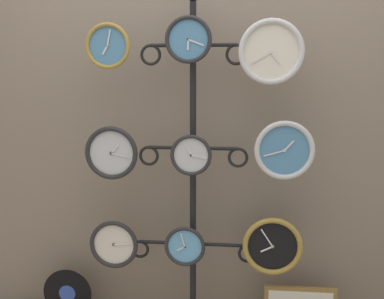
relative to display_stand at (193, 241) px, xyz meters
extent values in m
cube|color=gray|center=(0.00, 0.16, 0.86)|extent=(4.40, 0.04, 2.80)
cylinder|color=black|center=(0.00, 0.00, 0.38)|extent=(0.03, 0.03, 1.81)
cylinder|color=black|center=(-0.11, 0.00, 1.07)|extent=(0.22, 0.02, 0.02)
torus|color=black|center=(-0.22, 0.00, 1.02)|extent=(0.11, 0.02, 0.11)
cylinder|color=black|center=(0.11, 0.00, 1.07)|extent=(0.22, 0.02, 0.02)
torus|color=black|center=(0.22, 0.00, 1.02)|extent=(0.11, 0.02, 0.11)
cylinder|color=black|center=(-0.12, 0.00, 0.53)|extent=(0.24, 0.02, 0.02)
torus|color=black|center=(-0.24, 0.00, 0.48)|extent=(0.11, 0.02, 0.11)
cylinder|color=black|center=(0.12, 0.00, 0.53)|extent=(0.24, 0.02, 0.02)
torus|color=black|center=(0.24, 0.00, 0.48)|extent=(0.11, 0.02, 0.11)
cylinder|color=black|center=(-0.15, 0.00, -0.02)|extent=(0.30, 0.02, 0.02)
torus|color=black|center=(-0.30, 0.00, -0.06)|extent=(0.11, 0.02, 0.11)
cylinder|color=black|center=(0.15, 0.00, -0.02)|extent=(0.30, 0.02, 0.02)
torus|color=black|center=(0.30, 0.00, -0.06)|extent=(0.11, 0.02, 0.11)
cylinder|color=#4C84B2|center=(-0.42, -0.10, 1.06)|extent=(0.21, 0.02, 0.21)
torus|color=#A58438|center=(-0.42, -0.11, 1.06)|extent=(0.23, 0.02, 0.23)
cylinder|color=#A58438|center=(-0.42, -0.11, 1.06)|extent=(0.01, 0.01, 0.01)
cube|color=silver|center=(-0.44, -0.11, 1.04)|extent=(0.04, 0.00, 0.05)
cube|color=silver|center=(-0.42, -0.12, 1.10)|extent=(0.02, 0.00, 0.08)
cylinder|color=#4C84B2|center=(-0.01, -0.09, 1.09)|extent=(0.22, 0.02, 0.22)
torus|color=#262628|center=(-0.01, -0.10, 1.09)|extent=(0.24, 0.02, 0.24)
cylinder|color=#262628|center=(-0.01, -0.10, 1.09)|extent=(0.01, 0.01, 0.01)
cube|color=silver|center=(-0.01, -0.10, 1.06)|extent=(0.01, 0.00, 0.05)
cube|color=silver|center=(0.03, -0.10, 1.08)|extent=(0.08, 0.00, 0.04)
cylinder|color=silver|center=(0.40, -0.08, 1.03)|extent=(0.30, 0.02, 0.30)
torus|color=silver|center=(0.40, -0.10, 1.03)|extent=(0.33, 0.03, 0.33)
cylinder|color=silver|center=(0.40, -0.10, 1.03)|extent=(0.02, 0.01, 0.02)
cube|color=silver|center=(0.42, -0.10, 1.00)|extent=(0.05, 0.00, 0.06)
cube|color=silver|center=(0.35, -0.10, 1.00)|extent=(0.10, 0.00, 0.06)
cylinder|color=silver|center=(-0.42, -0.09, 0.51)|extent=(0.26, 0.02, 0.26)
torus|color=#262628|center=(-0.42, -0.11, 0.51)|extent=(0.29, 0.03, 0.29)
cylinder|color=#262628|center=(-0.42, -0.11, 0.51)|extent=(0.02, 0.01, 0.02)
cube|color=silver|center=(-0.40, -0.11, 0.53)|extent=(0.05, 0.00, 0.05)
cube|color=silver|center=(-0.37, -0.11, 0.50)|extent=(0.10, 0.00, 0.03)
cylinder|color=silver|center=(0.00, -0.09, 0.50)|extent=(0.20, 0.02, 0.20)
torus|color=#262628|center=(0.00, -0.10, 0.50)|extent=(0.22, 0.02, 0.22)
cylinder|color=#262628|center=(0.00, -0.10, 0.50)|extent=(0.01, 0.01, 0.01)
cube|color=silver|center=(-0.01, -0.10, 0.53)|extent=(0.03, 0.00, 0.05)
cube|color=silver|center=(0.04, -0.10, 0.50)|extent=(0.08, 0.00, 0.02)
cylinder|color=#4C84B2|center=(0.48, -0.10, 0.54)|extent=(0.28, 0.02, 0.28)
torus|color=silver|center=(0.48, -0.12, 0.54)|extent=(0.30, 0.03, 0.30)
cylinder|color=silver|center=(0.48, -0.11, 0.54)|extent=(0.02, 0.01, 0.02)
cube|color=silver|center=(0.50, -0.12, 0.57)|extent=(0.05, 0.00, 0.06)
cube|color=silver|center=(0.42, -0.12, 0.53)|extent=(0.11, 0.00, 0.04)
cylinder|color=silver|center=(-0.43, -0.07, -0.01)|extent=(0.25, 0.02, 0.25)
torus|color=#262628|center=(-0.43, -0.09, -0.01)|extent=(0.27, 0.02, 0.27)
cylinder|color=#262628|center=(-0.43, -0.09, -0.01)|extent=(0.01, 0.01, 0.01)
cube|color=silver|center=(-0.40, -0.09, 0.00)|extent=(0.06, 0.00, 0.02)
cube|color=silver|center=(-0.38, -0.09, 0.00)|extent=(0.10, 0.00, 0.02)
cylinder|color=#60A8DB|center=(-0.03, -0.09, 0.01)|extent=(0.20, 0.02, 0.20)
torus|color=#262628|center=(-0.03, -0.11, 0.01)|extent=(0.22, 0.02, 0.22)
cylinder|color=#262628|center=(-0.03, -0.11, 0.01)|extent=(0.01, 0.01, 0.01)
cube|color=silver|center=(-0.05, -0.11, 0.00)|extent=(0.05, 0.00, 0.03)
cube|color=silver|center=(-0.04, -0.11, 0.04)|extent=(0.03, 0.00, 0.08)
cylinder|color=black|center=(0.43, -0.09, 0.03)|extent=(0.29, 0.02, 0.29)
torus|color=#A58438|center=(0.43, -0.11, 0.03)|extent=(0.31, 0.03, 0.31)
cylinder|color=#A58438|center=(0.43, -0.10, 0.03)|extent=(0.02, 0.01, 0.02)
cube|color=silver|center=(0.40, -0.10, 0.01)|extent=(0.07, 0.00, 0.04)
cube|color=silver|center=(0.40, -0.11, 0.07)|extent=(0.07, 0.00, 0.10)
cylinder|color=black|center=(-0.73, -0.03, -0.34)|extent=(0.29, 0.01, 0.29)
cylinder|color=#334FB2|center=(-0.73, -0.03, -0.34)|extent=(0.10, 0.00, 0.10)
camera|label=1|loc=(0.25, -2.38, 0.91)|focal=42.00mm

